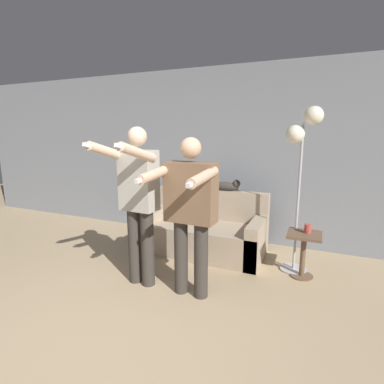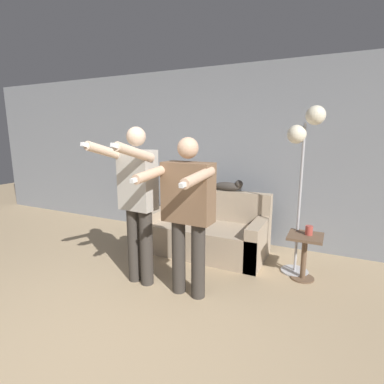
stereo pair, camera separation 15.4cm
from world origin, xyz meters
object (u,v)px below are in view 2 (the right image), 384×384
Objects in this scene: person_right at (187,207)px; cup at (309,230)px; person_left at (137,197)px; side_table at (305,249)px; couch at (206,233)px; cat at (229,186)px; floor_lamp at (304,146)px.

person_right is 15.44× the size of cup.
cup is at bearing 32.26° from person_left.
person_left is 1.95m from side_table.
cat is (0.21, 0.29, 0.64)m from couch.
person_left is 0.60m from person_right.
side_table is 0.21m from cup.
floor_lamp is at bearing 124.62° from side_table.
cup is at bearing 42.39° from person_right.
side_table is at bearing -26.45° from cat.
person_left is at bearing -151.44° from side_table.
cat reaches higher than side_table.
cat is at bearing 157.83° from floor_lamp.
cup is at bearing -24.70° from cat.
cat is 0.28× the size of floor_lamp.
couch is 15.76× the size of cup.
couch is 1.73m from floor_lamp.
person_left is 0.88× the size of floor_lamp.
person_right is 0.83× the size of floor_lamp.
person_right reaches higher than couch.
cat reaches higher than cup.
floor_lamp is 1.15m from side_table.
person_right reaches higher than side_table.
couch is 1.34m from side_table.
side_table is at bearing -55.38° from floor_lamp.
cat is (-0.07, 1.43, -0.03)m from person_right.
couch is at bearing 77.96° from person_left.
floor_lamp is (1.00, -0.41, 0.60)m from cat.
person_right is at bearing -139.42° from side_table.
person_left reaches higher than side_table.
side_table is 5.04× the size of cup.
cup is (1.65, 0.91, -0.40)m from person_left.
floor_lamp reaches higher than person_right.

